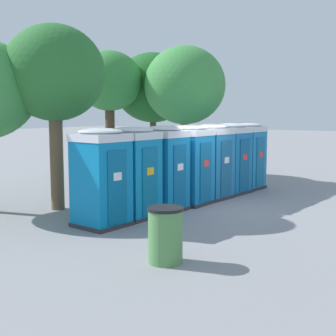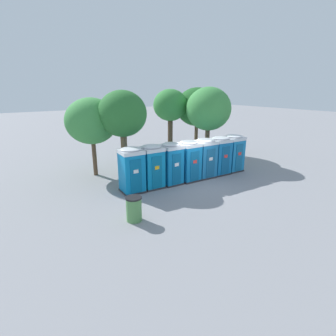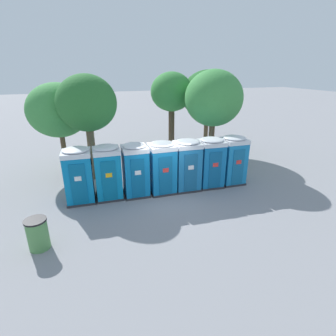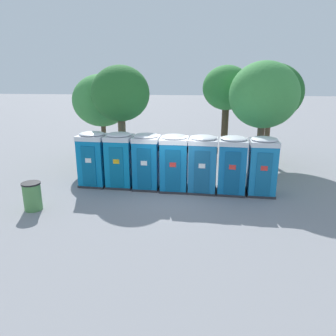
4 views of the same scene
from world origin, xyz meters
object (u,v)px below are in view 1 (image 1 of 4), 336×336
object	(u,v)px
portapotty_2	(164,168)
portapotty_6	(247,155)
street_tree_3	(153,88)
portapotty_0	(101,177)
street_tree_0	(185,86)
trash_can	(165,235)
portapotty_3	(190,164)
portapotty_5	(231,158)
portapotty_4	(212,161)
portapotty_1	(134,172)
street_tree_2	(109,82)
street_tree_4	(54,75)

from	to	relation	value
portapotty_2	portapotty_6	size ratio (longest dim) A/B	1.00
street_tree_3	portapotty_0	bearing A→B (deg)	-150.61
portapotty_2	street_tree_0	size ratio (longest dim) A/B	0.45
street_tree_0	trash_can	bearing A→B (deg)	-148.74
portapotty_3	portapotty_5	world-z (taller)	same
portapotty_4	street_tree_3	world-z (taller)	street_tree_3
portapotty_1	street_tree_2	xyz separation A→B (m)	(5.07, 5.47, 2.90)
portapotty_6	street_tree_0	distance (m)	4.16
portapotty_4	portapotty_1	bearing A→B (deg)	175.33
street_tree_2	street_tree_0	bearing A→B (deg)	-59.26
portapotty_3	portapotty_4	world-z (taller)	same
portapotty_0	portapotty_2	world-z (taller)	same
portapotty_6	trash_can	bearing A→B (deg)	-163.80
portapotty_6	trash_can	xyz separation A→B (m)	(-9.07, -2.64, -0.73)
street_tree_0	portapotty_1	bearing A→B (deg)	-158.01
portapotty_6	portapotty_2	bearing A→B (deg)	177.05
portapotty_1	portapotty_6	bearing A→B (deg)	-3.52
portapotty_2	street_tree_2	world-z (taller)	street_tree_2
portapotty_1	street_tree_3	xyz separation A→B (m)	(7.48, 4.97, 2.75)
street_tree_3	trash_can	world-z (taller)	street_tree_3
portapotty_0	street_tree_0	bearing A→B (deg)	18.49
portapotty_1	portapotty_3	bearing A→B (deg)	-5.66
trash_can	street_tree_0	bearing A→B (deg)	31.26
street_tree_0	portapotty_2	bearing A→B (deg)	-152.48
portapotty_0	trash_can	distance (m)	3.48
portapotty_5	portapotty_6	xyz separation A→B (m)	(1.27, -0.03, 0.00)
portapotty_6	street_tree_2	world-z (taller)	street_tree_2
street_tree_2	portapotty_4	bearing A→B (deg)	-102.41
portapotty_3	trash_can	size ratio (longest dim) A/B	2.30
street_tree_0	street_tree_4	size ratio (longest dim) A/B	1.04
portapotty_0	street_tree_3	distance (m)	10.41
portapotty_0	street_tree_3	xyz separation A→B (m)	(8.75, 4.93, 2.75)
street_tree_2	trash_can	bearing A→B (deg)	-132.56
portapotty_4	portapotty_5	bearing A→B (deg)	-2.43
street_tree_4	portapotty_3	bearing A→B (deg)	-43.21
street_tree_2	portapotty_5	bearing A→B (deg)	-90.04
portapotty_0	portapotty_2	distance (m)	2.54
portapotty_6	street_tree_4	bearing A→B (deg)	156.43
portapotty_3	street_tree_4	size ratio (longest dim) A/B	0.46
portapotty_5	portapotty_1	bearing A→B (deg)	175.89
portapotty_1	portapotty_2	distance (m)	1.27
portapotty_3	street_tree_0	bearing A→B (deg)	35.29
portapotty_1	portapotty_4	xyz separation A→B (m)	(3.80, -0.31, -0.00)
portapotty_2	trash_can	distance (m)	4.99
portapotty_2	street_tree_2	size ratio (longest dim) A/B	0.46
street_tree_3	street_tree_4	bearing A→B (deg)	-163.38
street_tree_0	portapotty_0	bearing A→B (deg)	-161.51
portapotty_4	street_tree_0	distance (m)	5.02
portapotty_6	portapotty_4	bearing A→B (deg)	178.21
portapotty_2	portapotty_3	size ratio (longest dim) A/B	1.00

